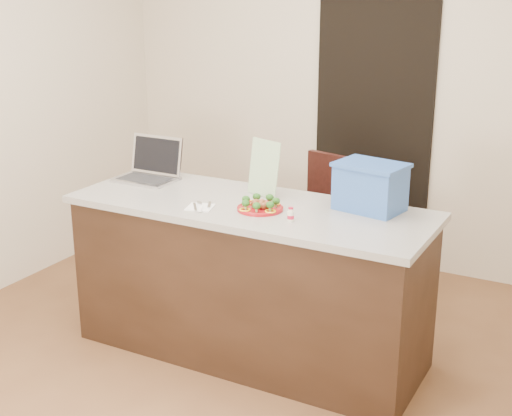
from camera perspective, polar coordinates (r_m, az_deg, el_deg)
The scene contains 16 objects.
ground at distance 4.15m, azimuth -2.19°, elevation -12.83°, with size 4.00×4.00×0.00m, color brown.
room_shell at distance 3.60m, azimuth -2.49°, elevation 9.93°, with size 4.00×4.00×4.00m.
doorway at distance 5.45m, azimuth 9.29°, elevation 5.80°, with size 0.90×0.02×2.00m, color black.
island at distance 4.13m, azimuth -0.50°, elevation -5.75°, with size 2.06×0.76×0.92m.
plate at distance 3.87m, azimuth 0.33°, elevation -0.01°, with size 0.25×0.25×0.02m.
meatballs at distance 3.86m, azimuth 0.28°, elevation 0.32°, with size 0.10×0.10×0.04m.
broccoli at distance 3.85m, azimuth 0.33°, elevation 0.55°, with size 0.21×0.21×0.04m.
pepper_rings at distance 3.86m, azimuth 0.33°, elevation 0.12°, with size 0.23×0.23×0.01m.
napkin at distance 3.92m, azimuth -4.49°, elevation 0.07°, with size 0.14×0.14×0.01m, color silver.
fork at distance 3.93m, azimuth -4.65°, elevation 0.24°, with size 0.09×0.16×0.00m.
knife at distance 3.88m, azimuth -4.26°, elevation 0.03°, with size 0.06×0.19×0.01m.
yogurt_bottle at distance 3.68m, azimuth 2.79°, elevation -0.61°, with size 0.04×0.04×0.08m.
laptop at distance 4.51m, azimuth -8.41°, elevation 3.21°, with size 0.37×0.29×0.26m.
leaflet at distance 4.08m, azimuth 0.64°, elevation 3.20°, with size 0.23×0.00×0.33m, color silver.
blue_box at distance 3.88m, azimuth 9.13°, elevation 1.71°, with size 0.40×0.32×0.26m.
chair at distance 4.73m, azimuth 5.80°, elevation -1.21°, with size 0.54×0.55×1.01m.
Camera 1 is at (1.83, -3.06, 2.12)m, focal length 50.00 mm.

